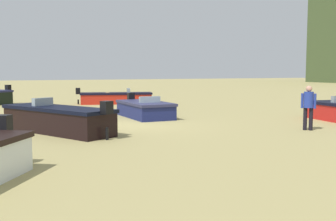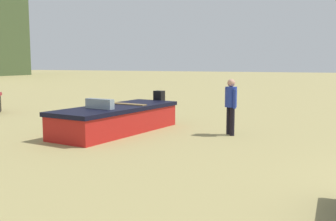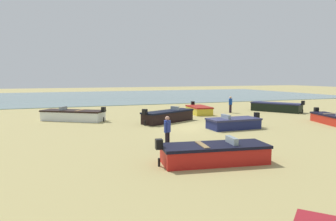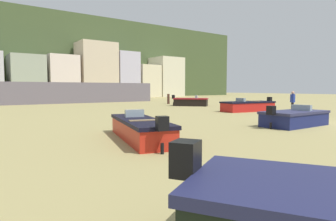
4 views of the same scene
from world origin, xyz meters
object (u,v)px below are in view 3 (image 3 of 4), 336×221
boat_black_6 (276,107)px  boat_navy_2 (233,123)px  boat_yellow_5 (199,110)px  beach_walker_foreground (230,103)px  boat_red_7 (214,153)px  boat_black_4 (168,116)px  boat_red_0 (334,120)px  beach_walker_distant (167,129)px  boat_white_1 (73,115)px

boat_black_6 → boat_navy_2: bearing=-173.3°
boat_yellow_5 → beach_walker_foreground: 3.42m
boat_red_7 → beach_walker_foreground: bearing=154.5°
boat_black_4 → beach_walker_foreground: 8.85m
boat_red_0 → beach_walker_distant: (14.30, 2.90, 0.57)m
boat_yellow_5 → beach_walker_distant: (7.75, 12.41, 0.57)m
boat_white_1 → boat_yellow_5: bearing=-53.8°
boat_black_6 → boat_black_4: bearing=162.3°
boat_red_0 → boat_black_4: bearing=-11.1°
boat_yellow_5 → boat_black_6: bearing=179.2°
boat_white_1 → boat_black_6: bearing=-57.6°
beach_walker_distant → beach_walker_foreground: bearing=-175.0°
boat_red_0 → boat_red_7: 14.76m
boat_red_0 → boat_navy_2: (8.00, -1.05, -0.00)m
boat_white_1 → boat_red_7: bearing=-129.3°
boat_white_1 → boat_black_6: size_ratio=1.02×
boat_black_6 → beach_walker_foreground: bearing=140.4°
boat_navy_2 → boat_black_6: 12.33m
boat_black_4 → boat_yellow_5: 6.09m
boat_white_1 → boat_navy_2: boat_white_1 is taller
boat_red_7 → boat_white_1: bearing=-154.7°
boat_navy_2 → boat_black_4: 5.49m
boat_black_4 → boat_red_7: bearing=-38.5°
boat_navy_2 → beach_walker_distant: (6.30, 3.95, 0.58)m
boat_white_1 → boat_yellow_5: (-11.58, -0.58, -0.06)m
boat_yellow_5 → boat_black_6: size_ratio=0.73×
boat_navy_2 → boat_white_1: bearing=51.6°
boat_yellow_5 → beach_walker_foreground: beach_walker_foreground is taller
boat_navy_2 → boat_black_4: boat_black_4 is taller
beach_walker_foreground → beach_walker_distant: 16.53m
beach_walker_foreground → beach_walker_distant: same height
boat_black_4 → beach_walker_foreground: (-7.98, -3.81, 0.49)m
boat_yellow_5 → boat_black_6: boat_black_6 is taller
boat_white_1 → boat_black_4: 7.75m
boat_black_6 → beach_walker_distant: beach_walker_distant is taller
boat_black_4 → boat_black_6: size_ratio=0.97×
boat_yellow_5 → beach_walker_foreground: size_ratio=2.28×
boat_black_4 → beach_walker_foreground: size_ratio=3.01×
boat_yellow_5 → beach_walker_distant: beach_walker_distant is taller
boat_red_7 → beach_walker_foreground: size_ratio=2.96×
beach_walker_distant → boat_white_1: bearing=-114.8°
boat_black_6 → boat_white_1: bearing=148.0°
boat_navy_2 → boat_red_0: bearing=-98.0°
boat_white_1 → beach_walker_distant: 12.44m
boat_red_7 → boat_black_4: bearing=177.1°
beach_walker_foreground → beach_walker_distant: (11.12, 12.23, 0.00)m
beach_walker_distant → boat_yellow_5: bearing=-164.8°
boat_black_4 → beach_walker_distant: bearing=-48.0°
boat_black_6 → boat_red_7: bearing=-166.8°
boat_white_1 → boat_red_7: boat_white_1 is taller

